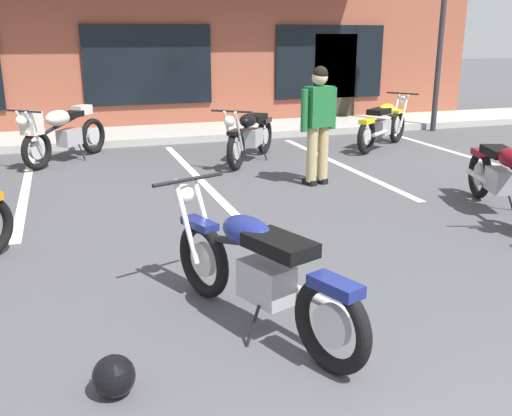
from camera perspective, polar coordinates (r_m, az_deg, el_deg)
The scene contains 11 objects.
ground_plane at distance 5.42m, azimuth 3.14°, elevation -5.85°, with size 80.00×80.00×0.00m, color #47474C.
sidewalk_kerb at distance 12.42m, azimuth -9.69°, elevation 7.22°, with size 22.00×1.80×0.14m, color #A8A59E.
brick_storefront_building at distance 16.20m, azimuth -12.38°, elevation 16.36°, with size 16.30×7.13×4.13m.
painted_stall_lines at distance 8.96m, azimuth -5.98°, elevation 3.27°, with size 9.96×4.80×0.01m.
motorcycle_foreground_classic at distance 4.18m, azimuth 0.14°, elevation -6.07°, with size 1.05×2.02×0.98m.
motorcycle_red_sportbike at distance 9.81m, azimuth -0.54°, elevation 7.27°, with size 1.50×1.78×0.98m.
motorcycle_black_cruiser at distance 11.30m, azimuth 12.49°, elevation 8.14°, with size 1.80×1.47×0.98m.
motorcycle_blue_standard at distance 10.25m, azimuth -18.73°, elevation 7.17°, with size 1.55×1.74×0.98m.
motorcycle_orange_scrambler at distance 7.45m, azimuth 23.33°, elevation 2.81°, with size 0.98×2.04×0.98m.
person_in_shorts_foreground at distance 8.23m, azimuth 6.20°, elevation 8.77°, with size 0.61×0.34×1.68m.
helmet_on_pavement at distance 3.68m, azimuth -13.88°, elevation -15.82°, with size 0.26×0.26×0.26m.
Camera 1 is at (-1.87, -1.06, 2.09)m, focal length 40.45 mm.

